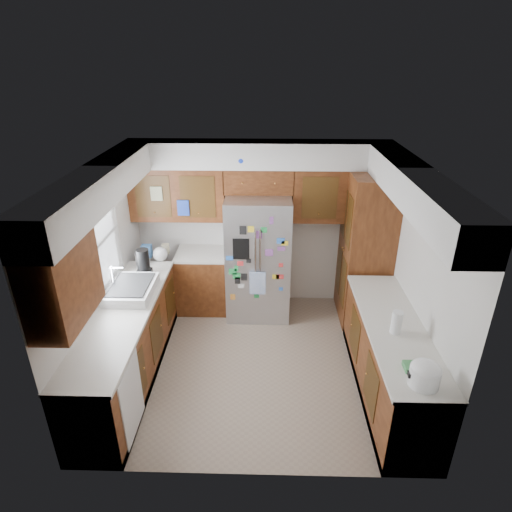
# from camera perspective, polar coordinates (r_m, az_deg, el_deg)

# --- Properties ---
(floor) EXTENTS (3.60, 3.60, 0.00)m
(floor) POSITION_cam_1_polar(r_m,az_deg,el_deg) (5.59, 0.00, -13.97)
(floor) COLOR gray
(floor) RESTS_ON ground
(room_shell) EXTENTS (3.64, 3.24, 2.52)m
(room_shell) POSITION_cam_1_polar(r_m,az_deg,el_deg) (4.99, -1.10, 5.22)
(room_shell) COLOR beige
(room_shell) RESTS_ON ground
(left_counter_run) EXTENTS (1.36, 3.20, 0.92)m
(left_counter_run) POSITION_cam_1_polar(r_m,az_deg,el_deg) (5.55, -14.40, -9.70)
(left_counter_run) COLOR #421D0C
(left_counter_run) RESTS_ON ground
(right_counter_run) EXTENTS (0.63, 2.25, 0.92)m
(right_counter_run) POSITION_cam_1_polar(r_m,az_deg,el_deg) (5.14, 17.29, -13.38)
(right_counter_run) COLOR #421D0C
(right_counter_run) RESTS_ON ground
(pantry) EXTENTS (0.60, 0.90, 2.15)m
(pantry) POSITION_cam_1_polar(r_m,az_deg,el_deg) (6.16, 14.39, 0.91)
(pantry) COLOR #421D0C
(pantry) RESTS_ON ground
(fridge) EXTENTS (0.90, 0.79, 1.80)m
(fridge) POSITION_cam_1_polar(r_m,az_deg,el_deg) (6.12, 0.30, -0.19)
(fridge) COLOR #ADAEB3
(fridge) RESTS_ON ground
(bridge_cabinet) EXTENTS (0.96, 0.34, 0.35)m
(bridge_cabinet) POSITION_cam_1_polar(r_m,az_deg,el_deg) (5.96, 0.37, 10.13)
(bridge_cabinet) COLOR #421D0C
(bridge_cabinet) RESTS_ON fridge
(fridge_top_items) EXTENTS (0.81, 0.28, 0.26)m
(fridge_top_items) POSITION_cam_1_polar(r_m,az_deg,el_deg) (5.82, 0.72, 12.69)
(fridge_top_items) COLOR #1434CC
(fridge_top_items) RESTS_ON bridge_cabinet
(sink_assembly) EXTENTS (0.52, 0.70, 0.37)m
(sink_assembly) POSITION_cam_1_polar(r_m,az_deg,el_deg) (5.35, -16.28, -4.27)
(sink_assembly) COLOR silver
(sink_assembly) RESTS_ON left_counter_run
(left_counter_clutter) EXTENTS (0.39, 0.95, 0.38)m
(left_counter_clutter) POSITION_cam_1_polar(r_m,az_deg,el_deg) (5.93, -14.01, -0.30)
(left_counter_clutter) COLOR black
(left_counter_clutter) RESTS_ON left_counter_run
(rice_cooker) EXTENTS (0.28, 0.27, 0.23)m
(rice_cooker) POSITION_cam_1_polar(r_m,az_deg,el_deg) (4.10, 21.60, -14.35)
(rice_cooker) COLOR white
(rice_cooker) RESTS_ON right_counter_run
(paper_towel) EXTENTS (0.11, 0.11, 0.25)m
(paper_towel) POSITION_cam_1_polar(r_m,az_deg,el_deg) (4.67, 18.24, -8.41)
(paper_towel) COLOR white
(paper_towel) RESTS_ON right_counter_run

